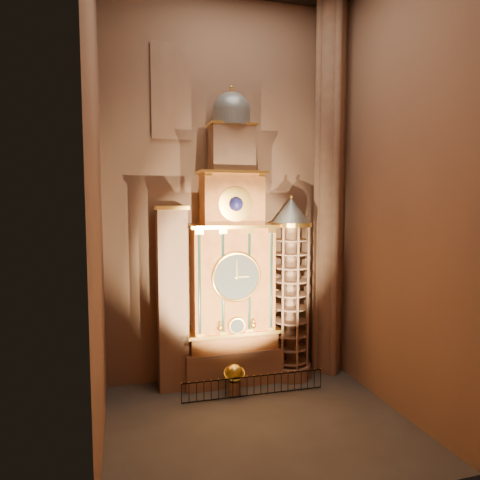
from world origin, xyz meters
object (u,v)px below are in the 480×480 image
object	(u,v)px
stair_turret	(290,289)
celestial_globe	(234,376)
astronomical_clock	(232,268)
portrait_tower	(172,297)
iron_railing	(254,386)

from	to	relation	value
stair_turret	celestial_globe	bearing A→B (deg)	-158.40
astronomical_clock	stair_turret	distance (m)	3.78
astronomical_clock	portrait_tower	distance (m)	3.73
celestial_globe	iron_railing	xyz separation A→B (m)	(0.95, -0.52, -0.42)
astronomical_clock	iron_railing	bearing A→B (deg)	-75.01
astronomical_clock	celestial_globe	distance (m)	5.95
celestial_globe	astronomical_clock	bearing A→B (deg)	79.40
portrait_tower	iron_railing	xyz separation A→B (m)	(4.02, -2.32, -4.56)
astronomical_clock	celestial_globe	xyz separation A→B (m)	(-0.33, -1.78, -5.67)
celestial_globe	iron_railing	world-z (taller)	celestial_globe
stair_turret	iron_railing	distance (m)	5.86
portrait_tower	stair_turret	size ratio (longest dim) A/B	0.94
celestial_globe	stair_turret	bearing A→B (deg)	21.60
stair_turret	iron_railing	world-z (taller)	stair_turret
stair_turret	iron_railing	xyz separation A→B (m)	(-2.88, -2.04, -4.68)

